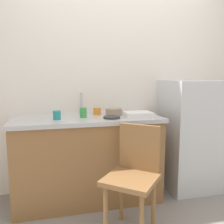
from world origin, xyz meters
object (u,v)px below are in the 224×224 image
Objects in this scene: refrigerator at (191,135)px; cup_green at (83,113)px; cup_teal at (57,115)px; terracotta_bowl at (114,111)px; hotplate at (112,117)px; cup_orange at (97,111)px; chair at (134,173)px; dish_tray at (138,114)px.

cup_green is at bearing -178.83° from refrigerator.
terracotta_bowl is at bearing 15.31° from cup_teal.
hotplate is at bearing -6.58° from cup_teal.
hotplate is 1.69× the size of cup_green.
cup_teal reaches higher than terracotta_bowl.
cup_green is at bearing -137.71° from cup_orange.
chair is at bearing -61.99° from cup_green.
hotplate is (-0.08, -0.23, -0.02)m from terracotta_bowl.
dish_tray reaches higher than hotplate.
cup_green reaches higher than terracotta_bowl.
hotplate is 2.05× the size of cup_orange.
terracotta_bowl is 0.24m from hotplate.
cup_teal is (-0.61, -0.17, 0.01)m from terracotta_bowl.
dish_tray is 0.29m from terracotta_bowl.
cup_green is (0.26, 0.06, 0.01)m from cup_teal.
terracotta_bowl is (0.02, 0.73, 0.42)m from chair.
dish_tray is 0.46m from cup_orange.
dish_tray reaches higher than chair.
dish_tray is 3.26× the size of cup_teal.
hotplate is at bearing -175.52° from dish_tray.
hotplate is 0.30m from cup_green.
cup_green is at bearing 156.23° from hotplate.
dish_tray is at bearing 4.48° from hotplate.
refrigerator is at bearing -6.90° from cup_orange.
cup_teal reaches higher than cup_orange.
chair is 0.92m from cup_teal.
cup_teal is at bearing -164.69° from terracotta_bowl.
chair is 0.64m from hotplate.
cup_teal is at bearing 177.26° from dish_tray.
cup_teal is 0.27m from cup_green.
cup_orange is at bearing 109.10° from hotplate.
cup_orange is at bearing 146.18° from dish_tray.
chair is at bearing -112.99° from dish_tray.
terracotta_bowl reaches higher than dish_tray.
chair is 3.18× the size of dish_tray.
refrigerator is 1.13m from cup_orange.
refrigerator is 0.77m from dish_tray.
cup_teal reaches higher than hotplate.
chair is at bearing -78.62° from cup_orange.
hotplate is at bearing -109.84° from terracotta_bowl.
cup_orange is at bearing 142.19° from chair.
refrigerator is 1.14m from chair.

